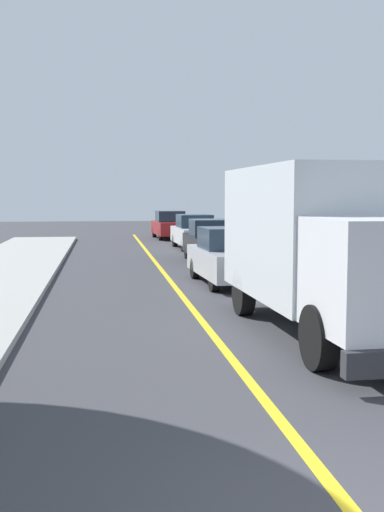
# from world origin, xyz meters

# --- Properties ---
(centre_line_yellow) EXTENTS (0.16, 56.00, 0.01)m
(centre_line_yellow) POSITION_xyz_m (0.00, 10.00, 0.00)
(centre_line_yellow) COLOR gold
(centre_line_yellow) RESTS_ON ground
(box_truck) EXTENTS (2.63, 7.25, 3.20)m
(box_truck) POSITION_xyz_m (2.13, 7.10, 1.77)
(box_truck) COLOR silver
(box_truck) RESTS_ON ground
(parked_car_near) EXTENTS (2.00, 4.48, 1.67)m
(parked_car_near) POSITION_xyz_m (1.69, 13.95, 0.79)
(parked_car_near) COLOR #B7B7BC
(parked_car_near) RESTS_ON ground
(parked_car_mid) EXTENTS (1.81, 4.40, 1.67)m
(parked_car_mid) POSITION_xyz_m (2.24, 20.31, 0.79)
(parked_car_mid) COLOR black
(parked_car_mid) RESTS_ON ground
(parked_car_far) EXTENTS (1.96, 4.46, 1.67)m
(parked_car_far) POSITION_xyz_m (2.45, 26.47, 0.79)
(parked_car_far) COLOR silver
(parked_car_far) RESTS_ON ground
(parked_car_furthest) EXTENTS (2.01, 4.48, 1.67)m
(parked_car_furthest) POSITION_xyz_m (2.01, 33.80, 0.79)
(parked_car_furthest) COLOR maroon
(parked_car_furthest) RESTS_ON ground
(parked_van_across) EXTENTS (2.00, 4.48, 1.67)m
(parked_van_across) POSITION_xyz_m (5.20, 13.95, 0.79)
(parked_van_across) COLOR silver
(parked_van_across) RESTS_ON ground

